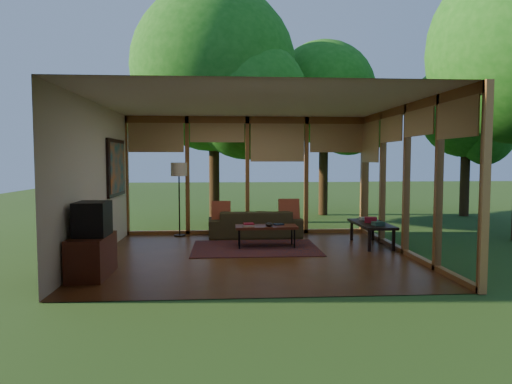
{
  "coord_description": "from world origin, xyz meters",
  "views": [
    {
      "loc": [
        -0.52,
        -8.02,
        1.7
      ],
      "look_at": [
        0.08,
        0.7,
        1.09
      ],
      "focal_mm": 32.0,
      "sensor_mm": 36.0,
      "label": 1
    }
  ],
  "objects": [
    {
      "name": "ct_book_lower",
      "position": [
        -0.06,
        0.74,
        0.44
      ],
      "size": [
        0.23,
        0.19,
        0.03
      ],
      "primitive_type": "cube",
      "rotation": [
        0.0,
        0.0,
        0.15
      ],
      "color": "#B4AFA3",
      "rests_on": "coffee_table"
    },
    {
      "name": "tree_nw",
      "position": [
        -0.81,
        4.56,
        4.15
      ],
      "size": [
        4.44,
        4.44,
        6.38
      ],
      "color": "#3B2615",
      "rests_on": "ground"
    },
    {
      "name": "side_console",
      "position": [
        2.4,
        0.84,
        0.41
      ],
      "size": [
        0.6,
        1.4,
        0.46
      ],
      "color": "black",
      "rests_on": "floor"
    },
    {
      "name": "pillow_right",
      "position": [
        0.89,
        1.95,
        0.61
      ],
      "size": [
        0.45,
        0.24,
        0.48
      ],
      "primitive_type": "cube",
      "rotation": [
        -0.21,
        0.0,
        0.0
      ],
      "color": "maroon",
      "rests_on": "sofa"
    },
    {
      "name": "ct_book_upper",
      "position": [
        -0.06,
        0.74,
        0.47
      ],
      "size": [
        0.22,
        0.18,
        0.03
      ],
      "primitive_type": "cube",
      "rotation": [
        0.0,
        0.0,
        0.15
      ],
      "color": "maroon",
      "rests_on": "coffee_table"
    },
    {
      "name": "wall_left",
      "position": [
        -2.75,
        0.0,
        1.35
      ],
      "size": [
        0.04,
        5.0,
        2.7
      ],
      "primitive_type": "cube",
      "color": "beige",
      "rests_on": "ground"
    },
    {
      "name": "ct_bowl",
      "position": [
        0.34,
        0.69,
        0.46
      ],
      "size": [
        0.16,
        0.16,
        0.07
      ],
      "primitive_type": "ellipsoid",
      "color": "black",
      "rests_on": "coffee_table"
    },
    {
      "name": "media_cabinet",
      "position": [
        -2.47,
        -1.27,
        0.3
      ],
      "size": [
        0.5,
        1.0,
        0.6
      ],
      "primitive_type": "cube",
      "color": "#572417",
      "rests_on": "floor"
    },
    {
      "name": "sofa",
      "position": [
        0.14,
        2.0,
        0.3
      ],
      "size": [
        2.07,
        0.86,
        0.6
      ],
      "primitive_type": "imported",
      "rotation": [
        0.0,
        0.0,
        3.17
      ],
      "color": "#3A341D",
      "rests_on": "floor"
    },
    {
      "name": "pillow_left",
      "position": [
        -0.61,
        1.95,
        0.59
      ],
      "size": [
        0.42,
        0.22,
        0.44
      ],
      "primitive_type": "cube",
      "rotation": [
        -0.21,
        0.0,
        0.0
      ],
      "color": "maroon",
      "rests_on": "sofa"
    },
    {
      "name": "console_book_a",
      "position": [
        2.4,
        0.44,
        0.49
      ],
      "size": [
        0.25,
        0.2,
        0.08
      ],
      "primitive_type": "cube",
      "rotation": [
        0.0,
        0.0,
        0.26
      ],
      "color": "#2E5045",
      "rests_on": "side_console"
    },
    {
      "name": "tree_far",
      "position": [
        6.45,
        5.46,
        3.17
      ],
      "size": [
        2.8,
        2.8,
        4.59
      ],
      "color": "#3B2615",
      "rests_on": "ground"
    },
    {
      "name": "exterior_lawn",
      "position": [
        8.0,
        8.0,
        -0.01
      ],
      "size": [
        40.0,
        40.0,
        0.0
      ],
      "primitive_type": "plane",
      "color": "#2A4B1C",
      "rests_on": "ground"
    },
    {
      "name": "console_book_c",
      "position": [
        2.4,
        1.29,
        0.48
      ],
      "size": [
        0.21,
        0.16,
        0.06
      ],
      "primitive_type": "cube",
      "rotation": [
        0.0,
        0.0,
        0.08
      ],
      "color": "#B4AFA3",
      "rests_on": "side_console"
    },
    {
      "name": "tree_ne",
      "position": [
        2.54,
        6.09,
        3.76
      ],
      "size": [
        3.2,
        3.2,
        5.38
      ],
      "color": "#3B2615",
      "rests_on": "ground"
    },
    {
      "name": "floor_lamp",
      "position": [
        -1.54,
        2.24,
        1.41
      ],
      "size": [
        0.36,
        0.36,
        1.65
      ],
      "color": "black",
      "rests_on": "floor"
    },
    {
      "name": "rug",
      "position": [
        0.06,
        0.69,
        0.01
      ],
      "size": [
        2.42,
        1.71,
        0.01
      ],
      "primitive_type": "cube",
      "color": "maroon",
      "rests_on": "floor"
    },
    {
      "name": "window_wall_back",
      "position": [
        0.0,
        2.5,
        1.35
      ],
      "size": [
        5.5,
        0.12,
        2.7
      ],
      "primitive_type": "cube",
      "color": "#975E2E",
      "rests_on": "ground"
    },
    {
      "name": "ct_book_side",
      "position": [
        0.54,
        0.87,
        0.44
      ],
      "size": [
        0.22,
        0.19,
        0.03
      ],
      "primitive_type": "cube",
      "rotation": [
        0.0,
        0.0,
        0.3
      ],
      "color": "#162031",
      "rests_on": "coffee_table"
    },
    {
      "name": "ceiling",
      "position": [
        0.0,
        0.0,
        2.7
      ],
      "size": [
        5.5,
        5.5,
        0.0
      ],
      "primitive_type": "plane",
      "rotation": [
        3.14,
        0.0,
        0.0
      ],
      "color": "white",
      "rests_on": "ground"
    },
    {
      "name": "coffee_table",
      "position": [
        0.29,
        0.79,
        0.39
      ],
      "size": [
        1.2,
        0.5,
        0.43
      ],
      "color": "#572417",
      "rests_on": "floor"
    },
    {
      "name": "television",
      "position": [
        -2.45,
        -1.27,
        0.85
      ],
      "size": [
        0.45,
        0.55,
        0.5
      ],
      "primitive_type": "cube",
      "color": "black",
      "rests_on": "media_cabinet"
    },
    {
      "name": "console_book_b",
      "position": [
        2.4,
        0.89,
        0.51
      ],
      "size": [
        0.28,
        0.24,
        0.11
      ],
      "primitive_type": "cube",
      "rotation": [
        0.0,
        0.0,
        -0.33
      ],
      "color": "maroon",
      "rests_on": "side_console"
    },
    {
      "name": "window_wall_right",
      "position": [
        2.75,
        0.0,
        1.35
      ],
      "size": [
        0.12,
        5.0,
        2.7
      ],
      "primitive_type": "cube",
      "color": "#975E2E",
      "rests_on": "ground"
    },
    {
      "name": "floor",
      "position": [
        0.0,
        0.0,
        0.0
      ],
      "size": [
        5.5,
        5.5,
        0.0
      ],
      "primitive_type": "plane",
      "color": "brown",
      "rests_on": "ground"
    },
    {
      "name": "wall_painting",
      "position": [
        -2.71,
        1.4,
        1.55
      ],
      "size": [
        0.06,
        1.35,
        1.15
      ],
      "color": "black",
      "rests_on": "wall_left"
    },
    {
      "name": "wall_front",
      "position": [
        0.0,
        -2.5,
        1.35
      ],
      "size": [
        5.5,
        0.04,
        2.7
      ],
      "primitive_type": "cube",
      "color": "beige",
      "rests_on": "ground"
    }
  ]
}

